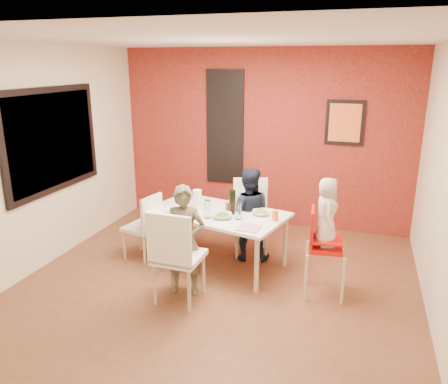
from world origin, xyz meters
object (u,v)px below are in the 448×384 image
(dining_table, at_px, (217,217))
(chair_far, at_px, (251,212))
(chair_near, at_px, (175,253))
(toddler, at_px, (327,212))
(child_near, at_px, (184,241))
(child_far, at_px, (248,214))
(high_chair, at_px, (322,244))
(paper_towel_roll, at_px, (197,200))
(wine_bottle, at_px, (232,202))
(chair_left, at_px, (146,223))

(dining_table, xyz_separation_m, chair_far, (0.30, 0.53, -0.08))
(chair_near, bearing_deg, toddler, -153.35)
(chair_near, height_order, child_near, child_near)
(child_far, bearing_deg, toddler, 135.72)
(child_far, bearing_deg, chair_near, 59.29)
(chair_far, bearing_deg, dining_table, -137.31)
(child_near, bearing_deg, chair_far, 62.16)
(high_chair, xyz_separation_m, paper_towel_roll, (-1.59, 0.38, 0.23))
(wine_bottle, bearing_deg, high_chair, -16.95)
(child_far, relative_size, paper_towel_roll, 4.84)
(chair_far, xyz_separation_m, child_far, (0.03, -0.24, 0.05))
(chair_near, bearing_deg, dining_table, -94.56)
(chair_far, xyz_separation_m, paper_towel_roll, (-0.56, -0.51, 0.27))
(chair_near, height_order, chair_left, chair_near)
(high_chair, relative_size, paper_towel_roll, 3.93)
(child_far, bearing_deg, high_chair, 134.85)
(dining_table, bearing_deg, paper_towel_roll, 175.72)
(chair_far, relative_size, paper_towel_roll, 3.95)
(chair_near, height_order, toddler, toddler)
(high_chair, height_order, paper_towel_roll, high_chair)
(child_near, relative_size, paper_towel_roll, 4.92)
(child_far, distance_m, wine_bottle, 0.40)
(child_near, bearing_deg, paper_towel_roll, 90.52)
(chair_near, xyz_separation_m, child_far, (0.43, 1.32, 0.02))
(dining_table, xyz_separation_m, toddler, (1.35, -0.35, 0.32))
(chair_far, relative_size, child_near, 0.80)
(chair_far, distance_m, child_far, 0.25)
(dining_table, height_order, chair_left, chair_left)
(paper_towel_roll, bearing_deg, child_near, -78.76)
(child_far, bearing_deg, dining_table, 28.33)
(toddler, relative_size, wine_bottle, 2.51)
(chair_near, relative_size, wine_bottle, 3.49)
(toddler, distance_m, wine_bottle, 1.20)
(wine_bottle, bearing_deg, chair_left, -174.40)
(chair_near, relative_size, child_near, 0.85)
(chair_far, bearing_deg, chair_left, -169.70)
(chair_near, relative_size, child_far, 0.86)
(chair_left, bearing_deg, paper_towel_roll, 113.59)
(dining_table, bearing_deg, wine_bottle, -3.91)
(child_far, distance_m, paper_towel_roll, 0.68)
(chair_near, distance_m, paper_towel_roll, 1.10)
(high_chair, relative_size, toddler, 1.31)
(dining_table, distance_m, chair_far, 0.61)
(child_near, xyz_separation_m, child_far, (0.43, 1.07, -0.01))
(wine_bottle, bearing_deg, paper_towel_roll, 175.88)
(paper_towel_roll, bearing_deg, chair_near, -81.52)
(dining_table, distance_m, paper_towel_roll, 0.33)
(high_chair, relative_size, child_far, 0.81)
(high_chair, height_order, child_near, child_near)
(child_near, bearing_deg, high_chair, 6.05)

